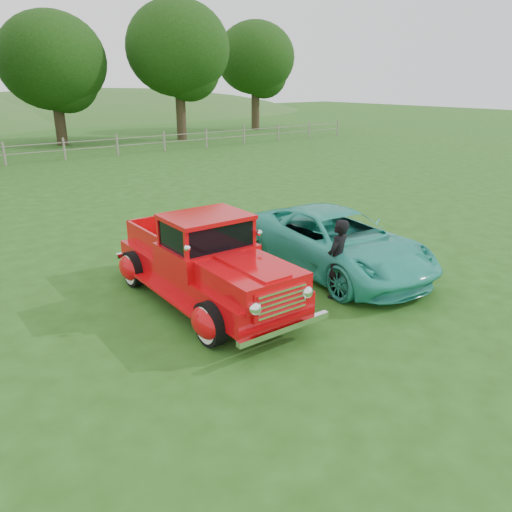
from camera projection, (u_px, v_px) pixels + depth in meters
ground at (283, 325)px, 8.90m from camera, size 140.00×140.00×0.00m
fence_line at (4, 154)px, 25.24m from camera, size 48.00×0.12×1.20m
tree_near_east at (52, 61)px, 31.80m from camera, size 6.80×6.80×8.33m
tree_mid_east at (178, 49)px, 34.53m from camera, size 7.20×7.20×9.44m
tree_far_east at (255, 58)px, 42.01m from camera, size 6.60×6.60×8.86m
red_pickup at (206, 263)px, 9.61m from camera, size 2.27×5.01×1.78m
teal_sedan at (336, 241)px, 11.27m from camera, size 2.75×5.15×1.38m
man at (338, 259)px, 9.83m from camera, size 0.68×0.55×1.61m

